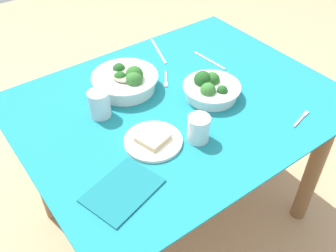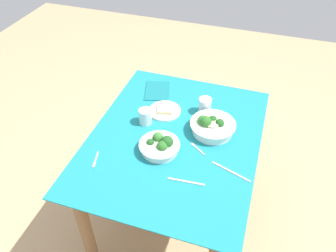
{
  "view_description": "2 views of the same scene",
  "coord_description": "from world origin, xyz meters",
  "views": [
    {
      "loc": [
        0.71,
        0.9,
        1.6
      ],
      "look_at": [
        0.11,
        0.09,
        0.71
      ],
      "focal_mm": 41.11,
      "sensor_mm": 36.0,
      "label": 1
    },
    {
      "loc": [
        -1.32,
        -0.39,
        2.01
      ],
      "look_at": [
        0.08,
        0.07,
        0.71
      ],
      "focal_mm": 36.03,
      "sensor_mm": 36.0,
      "label": 2
    }
  ],
  "objects": [
    {
      "name": "dining_table",
      "position": [
        0.0,
        0.0,
        0.59
      ],
      "size": [
        1.19,
        0.93,
        0.71
      ],
      "color": "#197A84",
      "rests_on": "ground_plane"
    },
    {
      "name": "napkin_folded_upper",
      "position": [
        0.39,
        0.24,
        0.71
      ],
      "size": [
        0.25,
        0.21,
        0.01
      ],
      "primitive_type": "cube",
      "rotation": [
        0.0,
        0.0,
        0.28
      ],
      "color": "#156870",
      "rests_on": "dining_table"
    },
    {
      "name": "broccoli_bowl_far",
      "position": [
        -0.12,
        0.04,
        0.74
      ],
      "size": [
        0.22,
        0.22,
        0.1
      ],
      "color": "white",
      "rests_on": "dining_table"
    },
    {
      "name": "fork_by_far_bowl",
      "position": [
        -0.3,
        0.34,
        0.71
      ],
      "size": [
        0.11,
        0.04,
        0.0
      ],
      "rotation": [
        0.0,
        0.0,
        3.38
      ],
      "color": "#B7B7BC",
      "rests_on": "dining_table"
    },
    {
      "name": "water_glass_center",
      "position": [
        0.07,
        0.2,
        0.75
      ],
      "size": [
        0.08,
        0.08,
        0.09
      ],
      "primitive_type": "cylinder",
      "color": "silver",
      "rests_on": "dining_table"
    },
    {
      "name": "table_knife_left",
      "position": [
        -0.15,
        -0.35,
        0.71
      ],
      "size": [
        0.08,
        0.21,
        0.0
      ],
      "primitive_type": "cube",
      "rotation": [
        0.0,
        0.0,
        1.24
      ],
      "color": "#B7B7BC",
      "rests_on": "dining_table"
    },
    {
      "name": "water_glass_side",
      "position": [
        0.27,
        -0.11,
        0.76
      ],
      "size": [
        0.08,
        0.08,
        0.1
      ],
      "primitive_type": "cylinder",
      "color": "silver",
      "rests_on": "dining_table"
    },
    {
      "name": "fork_by_near_bowl",
      "position": [
        -0.05,
        -0.14,
        0.71
      ],
      "size": [
        0.07,
        0.1,
        0.0
      ],
      "rotation": [
        0.0,
        0.0,
        0.95
      ],
      "color": "#B7B7BC",
      "rests_on": "dining_table"
    },
    {
      "name": "bread_side_plate",
      "position": [
        0.2,
        0.13,
        0.72
      ],
      "size": [
        0.2,
        0.2,
        0.03
      ],
      "color": "silver",
      "rests_on": "dining_table"
    },
    {
      "name": "broccoli_bowl_near",
      "position": [
        0.11,
        -0.18,
        0.75
      ],
      "size": [
        0.26,
        0.26,
        0.11
      ],
      "color": "white",
      "rests_on": "dining_table"
    },
    {
      "name": "table_knife_right",
      "position": [
        -0.29,
        -0.15,
        0.71
      ],
      "size": [
        0.02,
        0.19,
        0.0
      ],
      "primitive_type": "cube",
      "rotation": [
        0.0,
        0.0,
        4.79
      ],
      "color": "#B7B7BC",
      "rests_on": "dining_table"
    },
    {
      "name": "ground_plane",
      "position": [
        0.0,
        0.0,
        0.0
      ],
      "size": [
        6.0,
        6.0,
        0.0
      ],
      "primitive_type": "plane",
      "color": "tan"
    }
  ]
}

